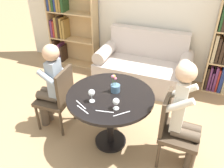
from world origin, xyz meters
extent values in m
plane|color=tan|center=(0.00, 0.00, 0.00)|extent=(16.00, 16.00, 0.00)
cube|color=silver|center=(0.00, 1.98, 1.35)|extent=(5.20, 0.05, 2.70)
cylinder|color=black|center=(0.00, 0.00, 0.72)|extent=(1.01, 1.01, 0.03)
cylinder|color=black|center=(0.00, 0.00, 0.37)|extent=(0.09, 0.09, 0.68)
cylinder|color=black|center=(0.00, 0.00, 0.01)|extent=(0.40, 0.40, 0.03)
cube|color=beige|center=(0.00, 1.50, 0.21)|extent=(1.60, 0.80, 0.42)
cube|color=beige|center=(0.00, 1.82, 0.67)|extent=(1.38, 0.16, 0.50)
cylinder|color=beige|center=(-0.69, 1.50, 0.53)|extent=(0.22, 0.72, 0.22)
cylinder|color=beige|center=(0.69, 1.50, 0.53)|extent=(0.22, 0.72, 0.22)
cube|color=tan|center=(-1.49, 1.92, 0.79)|extent=(0.97, 0.02, 1.59)
cube|color=tan|center=(-1.97, 1.79, 0.79)|extent=(0.02, 0.28, 1.59)
cube|color=tan|center=(-1.02, 1.79, 0.79)|extent=(0.02, 0.28, 1.59)
cube|color=tan|center=(-1.49, 1.79, 0.01)|extent=(0.93, 0.28, 0.02)
cube|color=tan|center=(-1.49, 1.79, 0.53)|extent=(0.93, 0.28, 0.02)
cube|color=tan|center=(-1.49, 1.79, 1.05)|extent=(0.93, 0.28, 0.02)
cube|color=#332319|center=(-1.92, 1.79, 0.25)|extent=(0.04, 0.23, 0.45)
cube|color=maroon|center=(-1.87, 1.79, 0.19)|extent=(0.05, 0.23, 0.33)
cube|color=#602D5B|center=(-1.82, 1.79, 0.21)|extent=(0.05, 0.23, 0.37)
cube|color=#332319|center=(-1.77, 1.79, 0.19)|extent=(0.04, 0.23, 0.33)
cube|color=#602D5B|center=(-1.92, 1.79, 0.71)|extent=(0.04, 0.23, 0.34)
cube|color=maroon|center=(-1.87, 1.79, 0.71)|extent=(0.04, 0.23, 0.33)
cube|color=olive|center=(-1.82, 1.79, 0.75)|extent=(0.05, 0.23, 0.41)
cube|color=#332319|center=(-1.76, 1.79, 0.75)|extent=(0.04, 0.23, 0.42)
cube|color=olive|center=(-1.71, 1.79, 0.74)|extent=(0.04, 0.23, 0.40)
cube|color=olive|center=(-1.65, 1.79, 0.72)|extent=(0.04, 0.23, 0.36)
cube|color=olive|center=(-1.88, 1.79, 1.25)|extent=(0.03, 0.23, 0.36)
cube|color=#234723|center=(-1.83, 1.79, 1.26)|extent=(0.04, 0.23, 0.39)
cube|color=navy|center=(-1.78, 1.79, 1.26)|extent=(0.04, 0.23, 0.38)
cube|color=olive|center=(-1.73, 1.79, 1.23)|extent=(0.05, 0.23, 0.33)
cube|color=olive|center=(-1.68, 1.79, 1.23)|extent=(0.04, 0.23, 0.33)
cube|color=#234723|center=(-1.62, 1.79, 1.24)|extent=(0.04, 0.23, 0.36)
cube|color=tan|center=(1.02, 1.79, 0.79)|extent=(0.02, 0.28, 1.59)
cube|color=#332319|center=(1.06, 1.79, 0.23)|extent=(0.03, 0.23, 0.41)
cube|color=#602D5B|center=(1.11, 1.79, 0.24)|extent=(0.03, 0.23, 0.43)
cube|color=#602D5B|center=(1.15, 1.79, 0.19)|extent=(0.03, 0.23, 0.33)
cube|color=#602D5B|center=(1.20, 1.79, 0.24)|extent=(0.04, 0.23, 0.44)
cube|color=maroon|center=(1.24, 1.79, 0.23)|extent=(0.03, 0.23, 0.41)
cube|color=navy|center=(1.29, 1.79, 0.24)|extent=(0.05, 0.23, 0.44)
cube|color=tan|center=(1.07, 1.79, 0.77)|extent=(0.05, 0.23, 0.45)
cube|color=#332319|center=(1.13, 1.79, 0.75)|extent=(0.04, 0.23, 0.41)
cube|color=#332319|center=(1.18, 1.79, 0.73)|extent=(0.05, 0.23, 0.37)
cube|color=#234723|center=(1.06, 1.79, 1.26)|extent=(0.03, 0.23, 0.38)
cylinder|color=#473828|center=(-1.01, 0.21, 0.20)|extent=(0.04, 0.04, 0.40)
cylinder|color=#473828|center=(-1.00, -0.14, 0.20)|extent=(0.04, 0.04, 0.40)
cylinder|color=#473828|center=(-0.66, 0.23, 0.20)|extent=(0.04, 0.04, 0.40)
cylinder|color=#473828|center=(-0.64, -0.13, 0.20)|extent=(0.04, 0.04, 0.40)
cube|color=#473828|center=(-0.83, 0.04, 0.42)|extent=(0.44, 0.44, 0.05)
cube|color=#473828|center=(-0.64, 0.05, 0.68)|extent=(0.06, 0.38, 0.45)
cylinder|color=#473828|center=(1.00, -0.18, 0.20)|extent=(0.04, 0.04, 0.40)
cylinder|color=#473828|center=(1.01, 0.17, 0.20)|extent=(0.04, 0.04, 0.40)
cylinder|color=#473828|center=(0.64, -0.17, 0.20)|extent=(0.04, 0.04, 0.40)
cylinder|color=#473828|center=(0.65, 0.18, 0.20)|extent=(0.04, 0.04, 0.40)
cube|color=#473828|center=(0.83, 0.00, 0.42)|extent=(0.43, 0.43, 0.05)
cube|color=#473828|center=(0.64, 0.01, 0.68)|extent=(0.05, 0.38, 0.45)
cylinder|color=brown|center=(-0.99, 0.09, 0.23)|extent=(0.11, 0.11, 0.45)
cylinder|color=brown|center=(-0.98, -0.02, 0.23)|extent=(0.11, 0.11, 0.45)
cylinder|color=brown|center=(-0.88, 0.09, 0.50)|extent=(0.30, 0.12, 0.11)
cylinder|color=brown|center=(-0.87, -0.02, 0.50)|extent=(0.30, 0.12, 0.11)
cube|color=#93A3B2|center=(-0.77, 0.04, 0.76)|extent=(0.13, 0.21, 0.51)
cylinder|color=#93A3B2|center=(-0.77, 0.18, 0.84)|extent=(0.29, 0.08, 0.23)
cylinder|color=#93A3B2|center=(-0.76, -0.09, 0.84)|extent=(0.29, 0.08, 0.23)
sphere|color=tan|center=(-0.77, 0.04, 1.12)|extent=(0.20, 0.20, 0.20)
cylinder|color=brown|center=(0.99, -0.06, 0.23)|extent=(0.11, 0.11, 0.45)
cylinder|color=brown|center=(0.99, 0.05, 0.23)|extent=(0.11, 0.11, 0.45)
cylinder|color=brown|center=(0.88, -0.06, 0.50)|extent=(0.30, 0.12, 0.11)
cylinder|color=brown|center=(0.88, 0.05, 0.50)|extent=(0.30, 0.12, 0.11)
cube|color=silver|center=(0.77, 0.00, 0.80)|extent=(0.13, 0.20, 0.60)
cylinder|color=silver|center=(0.76, -0.14, 0.91)|extent=(0.29, 0.08, 0.23)
cylinder|color=silver|center=(0.77, 0.13, 0.91)|extent=(0.29, 0.08, 0.23)
sphere|color=beige|center=(0.77, 0.00, 1.20)|extent=(0.21, 0.21, 0.21)
cylinder|color=white|center=(-0.14, -0.18, 0.74)|extent=(0.06, 0.06, 0.00)
cylinder|color=white|center=(-0.14, -0.18, 0.78)|extent=(0.01, 0.01, 0.08)
sphere|color=white|center=(-0.14, -0.18, 0.85)|extent=(0.07, 0.07, 0.07)
sphere|color=beige|center=(-0.14, -0.18, 0.85)|extent=(0.05, 0.05, 0.05)
cylinder|color=white|center=(0.15, -0.21, 0.74)|extent=(0.06, 0.06, 0.00)
cylinder|color=white|center=(0.15, -0.21, 0.78)|extent=(0.01, 0.01, 0.06)
sphere|color=white|center=(0.15, -0.21, 0.83)|extent=(0.07, 0.07, 0.07)
sphere|color=beige|center=(0.15, -0.21, 0.83)|extent=(0.05, 0.05, 0.05)
cylinder|color=slate|center=(0.03, 0.09, 0.78)|extent=(0.11, 0.11, 0.09)
cylinder|color=#4C7A42|center=(0.01, 0.08, 0.89)|extent=(0.01, 0.01, 0.12)
sphere|color=#EACC4C|center=(0.01, 0.08, 0.95)|extent=(0.04, 0.04, 0.04)
cylinder|color=#4C7A42|center=(0.00, 0.07, 0.89)|extent=(0.01, 0.01, 0.12)
sphere|color=#D16684|center=(0.00, 0.07, 0.95)|extent=(0.04, 0.04, 0.04)
cylinder|color=#4C7A42|center=(0.02, 0.09, 0.87)|extent=(0.00, 0.01, 0.09)
sphere|color=#D16684|center=(0.02, 0.09, 0.92)|extent=(0.04, 0.04, 0.04)
cube|color=silver|center=(0.23, -0.26, 0.74)|extent=(0.14, 0.14, 0.00)
cube|color=silver|center=(-0.23, -0.28, 0.74)|extent=(0.17, 0.10, 0.00)
cube|color=silver|center=(0.06, -0.30, 0.74)|extent=(0.19, 0.05, 0.00)
cube|color=silver|center=(-0.17, -0.35, 0.74)|extent=(0.18, 0.09, 0.00)
camera|label=1|loc=(0.83, -2.04, 2.30)|focal=38.00mm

